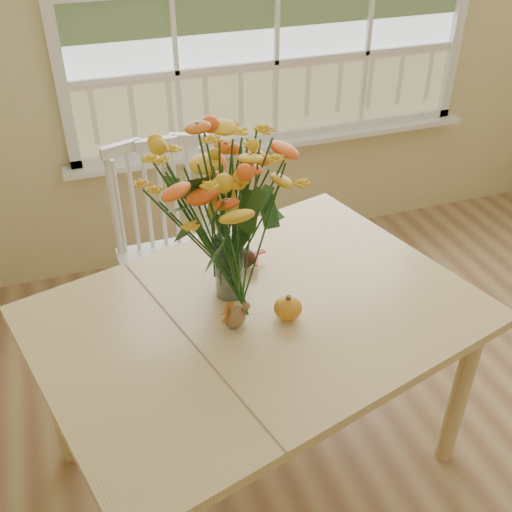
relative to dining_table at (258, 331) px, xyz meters
name	(u,v)px	position (x,y,z in m)	size (l,w,h in m)	color
wall_back	(274,22)	(0.64, 1.58, 0.65)	(4.00, 0.02, 2.70)	beige
dining_table	(258,331)	(0.00, 0.00, 0.00)	(1.70, 1.40, 0.79)	tan
windsor_chair	(170,245)	(-0.15, 0.83, -0.12)	(0.49, 0.47, 1.05)	white
flower_vase	(228,210)	(-0.06, 0.13, 0.44)	(0.48, 0.48, 0.58)	white
pumpkin	(288,309)	(0.09, -0.06, 0.13)	(0.10, 0.10, 0.08)	#C57017
turkey_figurine	(235,317)	(-0.10, -0.05, 0.14)	(0.11, 0.10, 0.11)	#CCB78C
dark_gourd	(244,259)	(0.04, 0.27, 0.13)	(0.13, 0.12, 0.08)	#38160F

